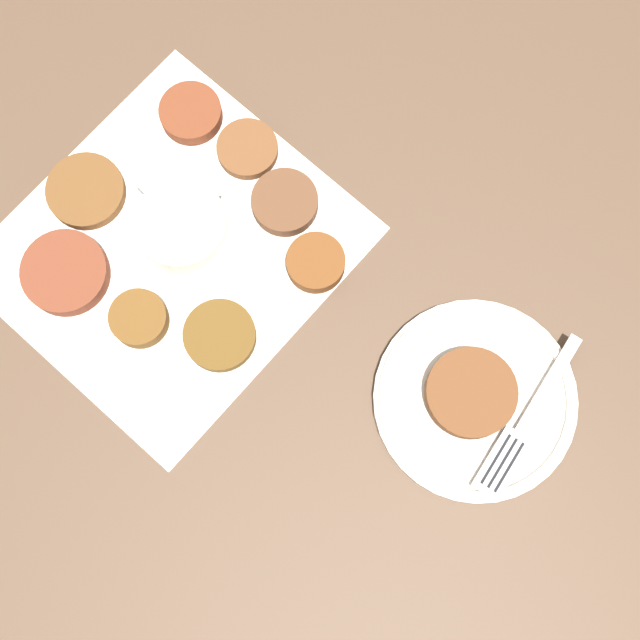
{
  "coord_description": "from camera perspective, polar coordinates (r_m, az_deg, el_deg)",
  "views": [
    {
      "loc": [
        -0.08,
        -0.27,
        0.86
      ],
      "look_at": [
        0.05,
        -0.14,
        0.02
      ],
      "focal_mm": 50.0,
      "sensor_mm": 36.0,
      "label": 1
    }
  ],
  "objects": [
    {
      "name": "ground_plane",
      "position": [
        0.91,
        -8.24,
        4.0
      ],
      "size": [
        4.0,
        4.0,
        0.0
      ],
      "primitive_type": "plane",
      "color": "#4C3828"
    },
    {
      "name": "napkin",
      "position": [
        0.91,
        -9.45,
        4.45
      ],
      "size": [
        0.36,
        0.33,
        0.0
      ],
      "color": "silver",
      "rests_on": "ground_plane"
    },
    {
      "name": "sauce_bowl",
      "position": [
        0.89,
        -8.74,
        5.78
      ],
      "size": [
        0.1,
        0.1,
        0.08
      ],
      "color": "silver",
      "rests_on": "napkin"
    },
    {
      "name": "fritter_0",
      "position": [
        0.95,
        -8.27,
        12.96
      ],
      "size": [
        0.06,
        0.06,
        0.02
      ],
      "color": "brown",
      "rests_on": "napkin"
    },
    {
      "name": "fritter_1",
      "position": [
        0.91,
        -15.99,
        2.92
      ],
      "size": [
        0.09,
        0.09,
        0.02
      ],
      "color": "brown",
      "rests_on": "napkin"
    },
    {
      "name": "fritter_2",
      "position": [
        0.9,
        -2.27,
        7.53
      ],
      "size": [
        0.07,
        0.07,
        0.02
      ],
      "color": "brown",
      "rests_on": "napkin"
    },
    {
      "name": "fritter_3",
      "position": [
        0.87,
        -6.43,
        -1.0
      ],
      "size": [
        0.07,
        0.07,
        0.01
      ],
      "color": "brown",
      "rests_on": "napkin"
    },
    {
      "name": "fritter_4",
      "position": [
        0.94,
        -14.76,
        7.98
      ],
      "size": [
        0.08,
        0.08,
        0.01
      ],
      "color": "brown",
      "rests_on": "napkin"
    },
    {
      "name": "fritter_5",
      "position": [
        0.89,
        -11.51,
        0.08
      ],
      "size": [
        0.06,
        0.06,
        0.02
      ],
      "color": "brown",
      "rests_on": "napkin"
    },
    {
      "name": "fritter_6",
      "position": [
        0.88,
        -0.28,
        3.68
      ],
      "size": [
        0.06,
        0.06,
        0.02
      ],
      "color": "brown",
      "rests_on": "napkin"
    },
    {
      "name": "fritter_7",
      "position": [
        0.93,
        -4.66,
        10.86
      ],
      "size": [
        0.06,
        0.06,
        0.01
      ],
      "color": "brown",
      "rests_on": "napkin"
    },
    {
      "name": "serving_plate",
      "position": [
        0.87,
        9.89,
        -5.05
      ],
      "size": [
        0.2,
        0.2,
        0.02
      ],
      "color": "silver",
      "rests_on": "ground_plane"
    },
    {
      "name": "fritter_on_plate",
      "position": [
        0.85,
        9.63,
        -4.63
      ],
      "size": [
        0.09,
        0.09,
        0.02
      ],
      "color": "brown",
      "rests_on": "serving_plate"
    },
    {
      "name": "fork",
      "position": [
        0.86,
        12.72,
        -7.0
      ],
      "size": [
        0.18,
        0.06,
        0.0
      ],
      "color": "silver",
      "rests_on": "serving_plate"
    }
  ]
}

